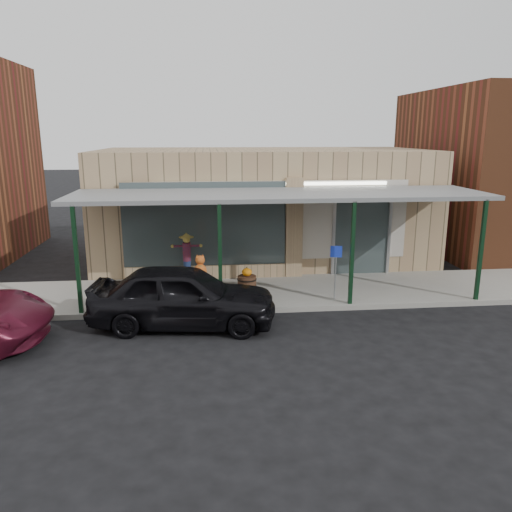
{
  "coord_description": "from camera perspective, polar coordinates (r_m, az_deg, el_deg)",
  "views": [
    {
      "loc": [
        -2.12,
        -10.74,
        4.77
      ],
      "look_at": [
        -0.79,
        2.6,
        1.47
      ],
      "focal_mm": 35.0,
      "sensor_mm": 36.0,
      "label": 1
    }
  ],
  "objects": [
    {
      "name": "block_buildings_near",
      "position": [
        20.39,
        6.11,
        10.92
      ],
      "size": [
        61.0,
        8.0,
        8.0
      ],
      "color": "brown",
      "rests_on": "ground"
    },
    {
      "name": "parked_sedan",
      "position": [
        12.72,
        -8.32,
        -4.55
      ],
      "size": [
        4.83,
        2.39,
        1.65
      ],
      "rotation": [
        0.0,
        0.0,
        1.46
      ],
      "color": "black",
      "rests_on": "ground"
    },
    {
      "name": "storefront",
      "position": [
        19.21,
        0.71,
        5.81
      ],
      "size": [
        12.0,
        6.25,
        4.2
      ],
      "color": "tan",
      "rests_on": "ground"
    },
    {
      "name": "handicap_sign",
      "position": [
        14.27,
        9.09,
        -1.04
      ],
      "size": [
        0.32,
        0.09,
        1.56
      ],
      "rotation": [
        0.0,
        0.0,
        -0.21
      ],
      "color": "gray",
      "rests_on": "sidewalk"
    },
    {
      "name": "barrel_pumpkin",
      "position": [
        15.29,
        -1.05,
        -2.82
      ],
      "size": [
        0.64,
        0.64,
        0.68
      ],
      "rotation": [
        0.0,
        0.0,
        -0.12
      ],
      "color": "#4F2E1F",
      "rests_on": "sidewalk"
    },
    {
      "name": "awning",
      "position": [
        14.57,
        2.75,
        6.87
      ],
      "size": [
        12.0,
        3.0,
        3.04
      ],
      "color": "slate",
      "rests_on": "ground"
    },
    {
      "name": "sidewalk",
      "position": [
        15.24,
        2.6,
        -4.13
      ],
      "size": [
        40.0,
        3.2,
        0.15
      ],
      "primitive_type": "cube",
      "color": "gray",
      "rests_on": "ground"
    },
    {
      "name": "barrel_scarecrow",
      "position": [
        15.85,
        -7.86,
        -1.19
      ],
      "size": [
        0.99,
        0.72,
        1.63
      ],
      "rotation": [
        0.0,
        0.0,
        -0.16
      ],
      "color": "#4F2E1F",
      "rests_on": "sidewalk"
    },
    {
      "name": "ground",
      "position": [
        11.95,
        5.1,
        -9.77
      ],
      "size": [
        120.0,
        120.0,
        0.0
      ],
      "primitive_type": "plane",
      "color": "black",
      "rests_on": "ground"
    }
  ]
}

